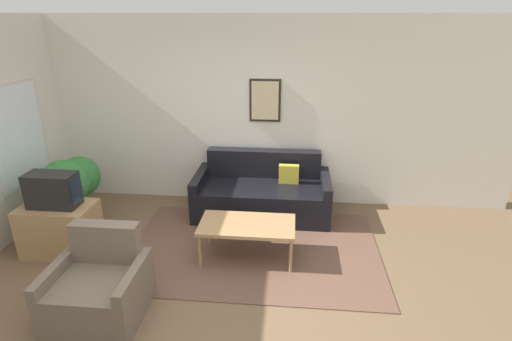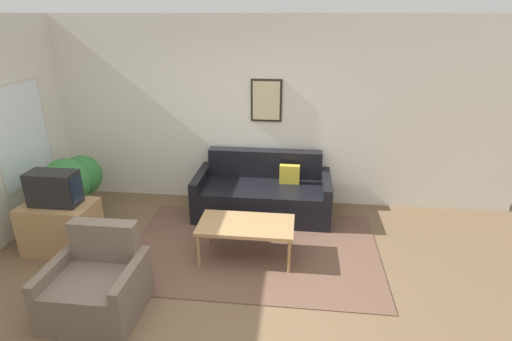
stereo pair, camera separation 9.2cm
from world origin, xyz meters
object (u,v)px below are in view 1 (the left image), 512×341
Objects in this scene: couch at (262,194)px; coffee_table at (247,226)px; armchair at (99,288)px; tv at (53,190)px; potted_plant_tall at (53,195)px.

coffee_table is at bearing -94.07° from couch.
couch reaches higher than armchair.
armchair is (-1.29, -1.05, -0.14)m from coffee_table.
tv is (-2.22, -0.08, 0.40)m from coffee_table.
potted_plant_tall is at bearing -159.68° from couch.
tv is 0.42m from potted_plant_tall.
couch is 2.67m from tv.
couch reaches higher than coffee_table.
coffee_table is 1.15× the size of potted_plant_tall.
couch is 1.72× the size of coffee_table.
coffee_table is at bearing 2.06° from tv.
tv is (-2.31, -1.23, 0.51)m from couch.
couch is at bearing 28.17° from tv.
coffee_table is at bearing -5.18° from potted_plant_tall.
couch is 1.16m from coffee_table.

